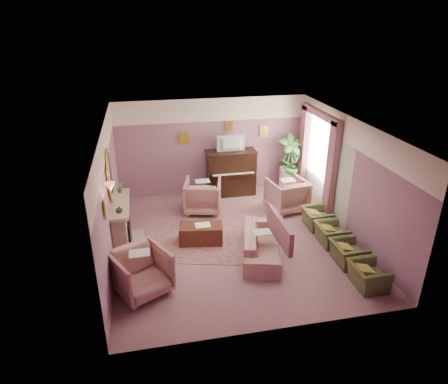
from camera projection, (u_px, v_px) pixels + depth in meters
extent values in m
cube|color=#8F6066|center=(235.00, 240.00, 9.51)|extent=(5.50, 6.00, 0.01)
cube|color=silver|center=(236.00, 125.00, 8.37)|extent=(5.50, 6.00, 0.01)
cube|color=slate|center=(212.00, 147.00, 11.62)|extent=(5.50, 0.02, 2.80)
cube|color=slate|center=(279.00, 261.00, 6.26)|extent=(5.50, 0.02, 2.80)
cube|color=slate|center=(109.00, 197.00, 8.43)|extent=(0.02, 6.00, 2.80)
cube|color=slate|center=(348.00, 177.00, 9.45)|extent=(0.02, 6.00, 2.80)
cube|color=white|center=(212.00, 110.00, 11.17)|extent=(5.50, 0.01, 0.65)
cube|color=beige|center=(323.00, 171.00, 10.74)|extent=(0.01, 3.00, 2.15)
cube|color=tan|center=(121.00, 227.00, 8.99)|extent=(0.30, 1.40, 1.10)
cube|color=black|center=(126.00, 232.00, 9.07)|extent=(0.18, 0.72, 0.68)
cube|color=orange|center=(129.00, 239.00, 9.15)|extent=(0.06, 0.54, 0.10)
cube|color=tan|center=(120.00, 204.00, 8.76)|extent=(0.40, 1.55, 0.07)
cube|color=tan|center=(133.00, 246.00, 9.24)|extent=(0.55, 1.50, 0.02)
ellipsoid|color=gold|center=(110.00, 176.00, 8.46)|extent=(0.04, 0.72, 1.20)
ellipsoid|color=white|center=(111.00, 176.00, 8.46)|extent=(0.01, 0.60, 1.06)
cone|color=#F39077|center=(110.00, 187.00, 7.46)|extent=(0.20, 0.20, 0.16)
cube|color=black|center=(231.00, 173.00, 11.73)|extent=(1.40, 0.60, 1.30)
cube|color=black|center=(234.00, 175.00, 11.39)|extent=(1.30, 0.12, 0.06)
cube|color=white|center=(234.00, 174.00, 11.38)|extent=(1.20, 0.08, 0.02)
cube|color=black|center=(231.00, 152.00, 11.46)|extent=(1.45, 0.65, 0.04)
imported|color=black|center=(232.00, 143.00, 11.30)|extent=(0.80, 0.12, 0.48)
cube|color=gold|center=(184.00, 138.00, 11.31)|extent=(0.30, 0.03, 0.38)
cube|color=gold|center=(264.00, 131.00, 11.72)|extent=(0.26, 0.03, 0.34)
cube|color=gold|center=(229.00, 126.00, 11.43)|extent=(0.22, 0.03, 0.26)
cube|color=gold|center=(105.00, 208.00, 7.23)|extent=(0.03, 0.28, 0.36)
cube|color=beige|center=(320.00, 146.00, 10.70)|extent=(0.03, 1.40, 1.80)
cube|color=#874E5B|center=(331.00, 172.00, 10.03)|extent=(0.16, 0.34, 2.60)
cube|color=#874E5B|center=(303.00, 150.00, 11.67)|extent=(0.16, 0.34, 2.60)
cube|color=#874E5B|center=(321.00, 114.00, 10.33)|extent=(0.16, 2.20, 0.16)
imported|color=#3C7635|center=(120.00, 187.00, 9.18)|extent=(0.16, 0.16, 0.28)
imported|color=white|center=(119.00, 209.00, 8.27)|extent=(0.16, 0.16, 0.16)
cube|color=#8F595C|center=(205.00, 243.00, 9.40)|extent=(2.87, 2.36, 0.01)
cube|color=#4A2016|center=(201.00, 234.00, 9.35)|extent=(1.07, 0.65, 0.45)
cube|color=white|center=(203.00, 225.00, 9.26)|extent=(0.35, 0.28, 0.01)
imported|color=tan|center=(262.00, 239.00, 8.80)|extent=(0.66, 1.99, 0.80)
cube|color=#874E5B|center=(279.00, 229.00, 8.80)|extent=(0.10, 1.51, 0.55)
imported|color=tan|center=(203.00, 194.00, 10.75)|extent=(0.95, 0.95, 0.99)
imported|color=tan|center=(287.00, 193.00, 10.81)|extent=(0.95, 0.95, 0.99)
imported|color=tan|center=(141.00, 270.00, 7.56)|extent=(0.95, 0.95, 0.99)
imported|color=#4F592F|center=(368.00, 272.00, 7.80)|extent=(0.52, 0.74, 0.64)
imported|color=#4F592F|center=(348.00, 250.00, 8.53)|extent=(0.52, 0.74, 0.64)
imported|color=#4F592F|center=(331.00, 231.00, 9.26)|extent=(0.52, 0.74, 0.64)
imported|color=#4F592F|center=(317.00, 215.00, 9.99)|extent=(0.52, 0.74, 0.64)
cylinder|color=silver|center=(288.00, 179.00, 12.15)|extent=(0.52, 0.52, 0.70)
imported|color=#3C7635|center=(289.00, 162.00, 11.93)|extent=(0.30, 0.30, 0.34)
imported|color=#3C7635|center=(294.00, 164.00, 11.88)|extent=(0.16, 0.16, 0.28)
cylinder|color=#AE544A|center=(289.00, 185.00, 12.12)|extent=(0.34, 0.34, 0.34)
imported|color=#3C7635|center=(291.00, 158.00, 11.76)|extent=(0.76, 0.76, 1.44)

